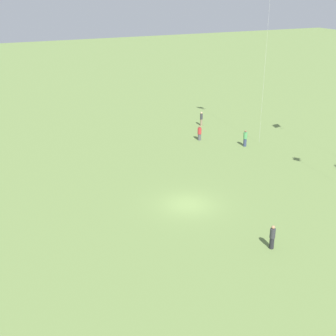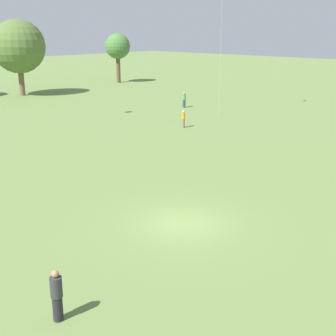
{
  "view_description": "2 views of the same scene",
  "coord_description": "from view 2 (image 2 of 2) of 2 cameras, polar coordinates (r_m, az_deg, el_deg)",
  "views": [
    {
      "loc": [
        -30.94,
        16.1,
        17.23
      ],
      "look_at": [
        2.6,
        0.61,
        2.43
      ],
      "focal_mm": 50.0,
      "sensor_mm": 36.0,
      "label": 1
    },
    {
      "loc": [
        -15.61,
        -13.52,
        9.0
      ],
      "look_at": [
        -0.33,
        0.62,
        2.71
      ],
      "focal_mm": 50.0,
      "sensor_mm": 36.0,
      "label": 2
    }
  ],
  "objects": [
    {
      "name": "ground_plane",
      "position": [
        22.53,
        1.74,
        -6.74
      ],
      "size": [
        240.0,
        240.0,
        0.0
      ],
      "primitive_type": "plane",
      "color": "olive"
    },
    {
      "name": "tree_4",
      "position": [
        67.35,
        -17.77,
        13.92
      ],
      "size": [
        7.09,
        7.09,
        10.08
      ],
      "color": "brown",
      "rests_on": "ground_plane"
    },
    {
      "name": "tree_5",
      "position": [
        80.45,
        -6.16,
        14.48
      ],
      "size": [
        4.15,
        4.15,
        8.03
      ],
      "color": "brown",
      "rests_on": "ground_plane"
    },
    {
      "name": "person_2",
      "position": [
        15.67,
        -13.4,
        -14.9
      ],
      "size": [
        0.55,
        0.55,
        1.77
      ],
      "rotation": [
        0.0,
        0.0,
        3.94
      ],
      "color": "#232328",
      "rests_on": "ground_plane"
    },
    {
      "name": "person_3",
      "position": [
        43.63,
        1.88,
        5.99
      ],
      "size": [
        0.45,
        0.45,
        1.61
      ],
      "rotation": [
        0.0,
        0.0,
        0.5
      ],
      "color": "#847056",
      "rests_on": "ground_plane"
    },
    {
      "name": "person_8",
      "position": [
        54.92,
        1.97,
        8.31
      ],
      "size": [
        0.4,
        0.4,
        1.8
      ],
      "rotation": [
        0.0,
        0.0,
        1.56
      ],
      "color": "#333D5B",
      "rests_on": "ground_plane"
    }
  ]
}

